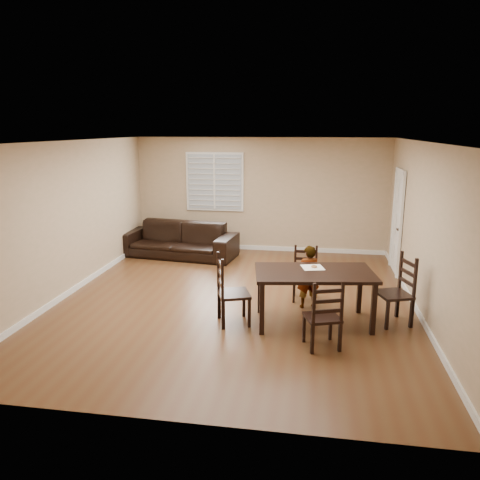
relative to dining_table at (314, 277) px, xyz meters
name	(u,v)px	position (x,y,z in m)	size (l,w,h in m)	color
ground	(236,300)	(-1.33, 0.76, -0.74)	(7.00, 7.00, 0.00)	#55361D
room	(239,195)	(-1.29, 0.94, 1.07)	(6.04, 7.04, 2.72)	tan
dining_table	(314,277)	(0.00, 0.00, 0.00)	(1.89, 1.24, 0.82)	black
chair_near	(305,274)	(-0.15, 1.09, -0.31)	(0.43, 0.40, 0.93)	black
chair_far	(325,319)	(0.16, -0.90, -0.29)	(0.55, 0.54, 0.98)	black
chair_left	(225,293)	(-1.32, -0.23, -0.25)	(0.59, 0.61, 1.08)	black
chair_right	(402,292)	(1.32, 0.23, -0.25)	(0.59, 0.61, 1.08)	black
child	(308,277)	(-0.10, 0.63, -0.21)	(0.39, 0.25, 1.06)	gray
napkin	(313,267)	(-0.03, 0.20, 0.09)	(0.32, 0.32, 0.00)	#F0E6CF
donut	(314,266)	(-0.01, 0.20, 0.11)	(0.09, 0.09, 0.03)	#AF6F3E
sofa	(178,240)	(-3.12, 3.39, -0.35)	(2.67, 1.04, 0.78)	black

